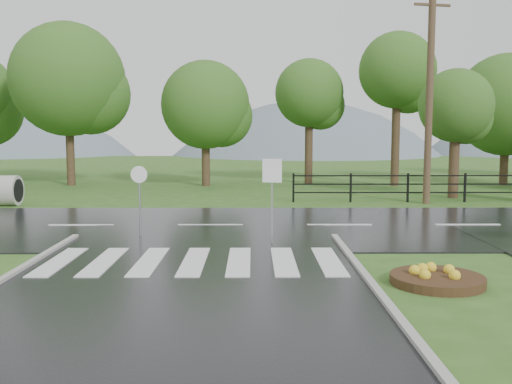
{
  "coord_description": "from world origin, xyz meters",
  "views": [
    {
      "loc": [
        1.3,
        -7.45,
        2.94
      ],
      "look_at": [
        1.38,
        6.0,
        1.5
      ],
      "focal_mm": 40.0,
      "sensor_mm": 36.0,
      "label": 1
    }
  ],
  "objects": [
    {
      "name": "ground",
      "position": [
        0.0,
        0.0,
        0.0
      ],
      "size": [
        120.0,
        120.0,
        0.0
      ],
      "primitive_type": "plane",
      "color": "#325D1F",
      "rests_on": "ground"
    },
    {
      "name": "main_road",
      "position": [
        0.0,
        10.0,
        0.0
      ],
      "size": [
        90.0,
        8.0,
        0.04
      ],
      "primitive_type": "cube",
      "color": "black",
      "rests_on": "ground"
    },
    {
      "name": "crosswalk",
      "position": [
        0.0,
        5.0,
        0.06
      ],
      "size": [
        6.5,
        2.8,
        0.02
      ],
      "color": "silver",
      "rests_on": "ground"
    },
    {
      "name": "fence_west",
      "position": [
        7.75,
        16.0,
        0.72
      ],
      "size": [
        9.58,
        0.08,
        1.2
      ],
      "color": "black",
      "rests_on": "ground"
    },
    {
      "name": "hills",
      "position": [
        3.49,
        65.0,
        -15.54
      ],
      "size": [
        102.0,
        48.0,
        48.0
      ],
      "color": "slate",
      "rests_on": "ground"
    },
    {
      "name": "treeline",
      "position": [
        1.0,
        24.0,
        0.0
      ],
      "size": [
        83.2,
        5.2,
        10.0
      ],
      "color": "#2D5B1C",
      "rests_on": "ground"
    },
    {
      "name": "flower_bed",
      "position": [
        4.86,
        3.25,
        0.13
      ],
      "size": [
        1.79,
        1.79,
        0.36
      ],
      "color": "#332111",
      "rests_on": "ground"
    },
    {
      "name": "reg_sign_small",
      "position": [
        1.8,
        7.08,
        1.58
      ],
      "size": [
        0.49,
        0.09,
        2.24
      ],
      "color": "#939399",
      "rests_on": "ground"
    },
    {
      "name": "reg_sign_round",
      "position": [
        -1.81,
        8.12,
        1.28
      ],
      "size": [
        0.46,
        0.08,
        1.99
      ],
      "color": "#939399",
      "rests_on": "ground"
    },
    {
      "name": "utility_pole_east",
      "position": [
        8.37,
        15.5,
        4.34
      ],
      "size": [
        1.51,
        0.39,
        8.53
      ],
      "color": "#473523",
      "rests_on": "ground"
    },
    {
      "name": "entrance_tree_left",
      "position": [
        10.16,
        17.5,
        3.99
      ],
      "size": [
        3.2,
        3.2,
        5.64
      ],
      "color": "#3D2B1C",
      "rests_on": "ground"
    }
  ]
}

